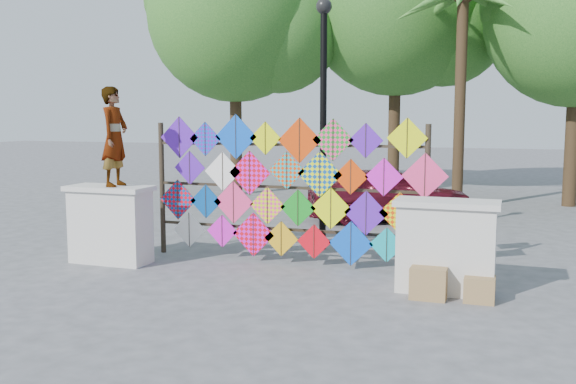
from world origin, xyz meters
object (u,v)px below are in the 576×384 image
(vendor_woman, at_px, (114,137))
(lamppost, at_px, (323,100))
(kite_rack, at_px, (289,189))
(sedan, at_px, (388,194))

(vendor_woman, bearing_deg, lamppost, -56.62)
(kite_rack, height_order, vendor_woman, vendor_woman)
(sedan, bearing_deg, vendor_woman, 124.14)
(kite_rack, relative_size, sedan, 1.33)
(vendor_woman, relative_size, lamppost, 0.36)
(kite_rack, bearing_deg, vendor_woman, -160.78)
(vendor_woman, bearing_deg, kite_rack, -74.90)
(sedan, xyz_separation_m, lamppost, (-0.55, -3.48, 2.05))
(kite_rack, xyz_separation_m, lamppost, (0.21, 1.27, 1.46))
(kite_rack, xyz_separation_m, vendor_woman, (-2.66, -0.93, 0.86))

